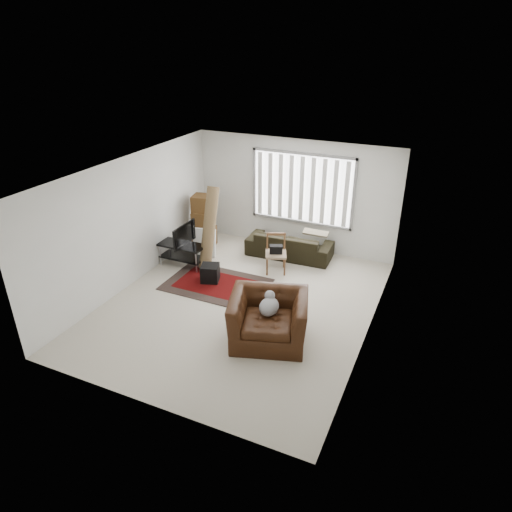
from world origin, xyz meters
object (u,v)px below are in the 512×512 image
at_px(sofa, 290,241).
at_px(side_chair, 276,252).
at_px(tv_stand, 182,250).
at_px(moving_boxes, 203,223).
at_px(armchair, 269,316).

distance_m(sofa, side_chair, 0.86).
height_order(tv_stand, moving_boxes, moving_boxes).
height_order(moving_boxes, side_chair, moving_boxes).
relative_size(moving_boxes, sofa, 0.65).
bearing_deg(side_chair, sofa, 66.44).
relative_size(tv_stand, armchair, 0.67).
relative_size(tv_stand, side_chair, 1.25).
bearing_deg(tv_stand, sofa, 35.56).
bearing_deg(armchair, moving_boxes, 117.96).
bearing_deg(tv_stand, moving_boxes, 94.69).
xyz_separation_m(sofa, side_chair, (-0.01, -0.85, 0.08)).
bearing_deg(armchair, side_chair, 91.68).
bearing_deg(sofa, side_chair, 86.88).
bearing_deg(side_chair, armchair, -93.70).
distance_m(side_chair, armchair, 2.58).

